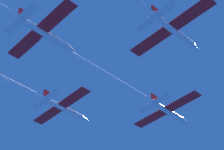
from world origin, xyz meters
name	(u,v)px	position (x,y,z in m)	size (l,w,h in m)	color
jet_lead	(137,93)	(-0.73, -7.64, 0.16)	(15.07, 35.88, 2.50)	white
jet_left_wing	(25,89)	(-14.03, -22.86, 0.51)	(15.07, 36.08, 2.50)	white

